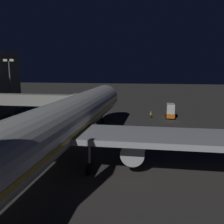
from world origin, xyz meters
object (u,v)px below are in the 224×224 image
object	(u,v)px
cargo_truck_aft	(170,111)
airliner_at_gate	(61,125)
jet_bridge	(47,100)
traffic_cone_nose_starboard	(98,117)
apron_floodlight_mast	(10,83)
traffic_cone_nose_port	(115,118)
ground_crew_marshaller_fwd	(151,115)

from	to	relation	value
cargo_truck_aft	airliner_at_gate	bearing A→B (deg)	66.14
airliner_at_gate	jet_bridge	distance (m)	25.69
airliner_at_gate	traffic_cone_nose_starboard	xyz separation A→B (m)	(2.20, -32.63, -5.29)
apron_floodlight_mast	traffic_cone_nose_port	distance (m)	29.02
apron_floodlight_mast	traffic_cone_nose_port	bearing A→B (deg)	-178.20
traffic_cone_nose_port	traffic_cone_nose_starboard	size ratio (longest dim) A/B	1.00
airliner_at_gate	ground_crew_marshaller_fwd	world-z (taller)	airliner_at_gate
jet_bridge	traffic_cone_nose_starboard	world-z (taller)	jet_bridge
cargo_truck_aft	jet_bridge	bearing A→B (deg)	25.47
jet_bridge	traffic_cone_nose_port	size ratio (longest dim) A/B	39.33
jet_bridge	traffic_cone_nose_starboard	bearing A→B (deg)	-134.13
jet_bridge	traffic_cone_nose_starboard	xyz separation A→B (m)	(-9.44, -9.73, -5.40)
apron_floodlight_mast	traffic_cone_nose_port	size ratio (longest dim) A/B	27.26
apron_floodlight_mast	traffic_cone_nose_starboard	size ratio (longest dim) A/B	27.26
ground_crew_marshaller_fwd	traffic_cone_nose_port	xyz separation A→B (m)	(8.80, 2.38, -0.69)
cargo_truck_aft	traffic_cone_nose_starboard	world-z (taller)	cargo_truck_aft
jet_bridge	ground_crew_marshaller_fwd	world-z (taller)	jet_bridge
ground_crew_marshaller_fwd	traffic_cone_nose_starboard	distance (m)	13.43
ground_crew_marshaller_fwd	traffic_cone_nose_port	bearing A→B (deg)	15.11
airliner_at_gate	apron_floodlight_mast	xyz separation A→B (m)	(25.50, -31.75, 3.32)
apron_floodlight_mast	traffic_cone_nose_port	xyz separation A→B (m)	(-27.70, -0.87, -8.61)
apron_floodlight_mast	airliner_at_gate	bearing A→B (deg)	128.77
apron_floodlight_mast	traffic_cone_nose_port	world-z (taller)	apron_floodlight_mast
traffic_cone_nose_starboard	jet_bridge	bearing A→B (deg)	45.87
apron_floodlight_mast	cargo_truck_aft	size ratio (longest dim) A/B	2.85
airliner_at_gate	cargo_truck_aft	distance (m)	39.57
traffic_cone_nose_port	traffic_cone_nose_starboard	distance (m)	4.40
airliner_at_gate	cargo_truck_aft	world-z (taller)	airliner_at_gate
airliner_at_gate	ground_crew_marshaller_fwd	xyz separation A→B (m)	(-11.00, -35.00, -4.60)
jet_bridge	ground_crew_marshaller_fwd	distance (m)	26.10
traffic_cone_nose_port	ground_crew_marshaller_fwd	bearing A→B (deg)	-164.89
jet_bridge	cargo_truck_aft	xyz separation A→B (m)	(-27.57, -13.13, -3.79)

